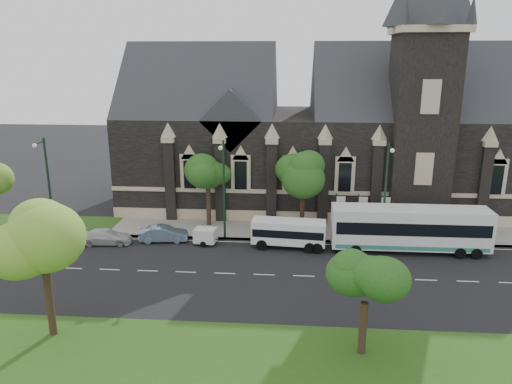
# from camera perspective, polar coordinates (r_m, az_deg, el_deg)

# --- Properties ---
(ground) EXTENTS (160.00, 160.00, 0.00)m
(ground) POSITION_cam_1_polar(r_m,az_deg,el_deg) (36.87, 0.96, -9.78)
(ground) COLOR black
(ground) RESTS_ON ground
(sidewalk) EXTENTS (80.00, 5.00, 0.15)m
(sidewalk) POSITION_cam_1_polar(r_m,az_deg,el_deg) (45.60, 1.68, -4.56)
(sidewalk) COLOR gray
(sidewalk) RESTS_ON ground
(museum) EXTENTS (40.00, 17.70, 29.90)m
(museum) POSITION_cam_1_polar(r_m,az_deg,el_deg) (52.67, 7.85, 7.16)
(museum) COLOR black
(museum) RESTS_ON ground
(tree_park_near) EXTENTS (4.42, 4.42, 8.56)m
(tree_park_near) POSITION_cam_1_polar(r_m,az_deg,el_deg) (29.58, -23.57, -4.29)
(tree_park_near) COLOR black
(tree_park_near) RESTS_ON ground
(tree_park_east) EXTENTS (3.40, 3.40, 6.28)m
(tree_park_east) POSITION_cam_1_polar(r_m,az_deg,el_deg) (26.76, 13.27, -9.59)
(tree_park_east) COLOR black
(tree_park_east) RESTS_ON ground
(tree_walk_right) EXTENTS (4.08, 4.08, 7.80)m
(tree_walk_right) POSITION_cam_1_polar(r_m,az_deg,el_deg) (45.09, 5.89, 2.75)
(tree_walk_right) COLOR black
(tree_walk_right) RESTS_ON ground
(tree_walk_left) EXTENTS (3.91, 3.91, 7.64)m
(tree_walk_left) POSITION_cam_1_polar(r_m,az_deg,el_deg) (45.74, -5.48, 2.84)
(tree_walk_left) COLOR black
(tree_walk_left) RESTS_ON ground
(street_lamp_near) EXTENTS (0.36, 1.88, 9.00)m
(street_lamp_near) POSITION_cam_1_polar(r_m,az_deg,el_deg) (42.51, 15.16, 0.50)
(street_lamp_near) COLOR black
(street_lamp_near) RESTS_ON ground
(street_lamp_mid) EXTENTS (0.36, 1.88, 9.00)m
(street_lamp_mid) POSITION_cam_1_polar(r_m,az_deg,el_deg) (42.15, -3.87, 0.89)
(street_lamp_mid) COLOR black
(street_lamp_mid) RESTS_ON ground
(street_lamp_far) EXTENTS (0.36, 1.88, 9.00)m
(street_lamp_far) POSITION_cam_1_polar(r_m,az_deg,el_deg) (47.14, -23.50, 1.20)
(street_lamp_far) COLOR black
(street_lamp_far) RESTS_ON ground
(banner_flag_left) EXTENTS (0.90, 0.10, 4.00)m
(banner_flag_left) POSITION_cam_1_polar(r_m,az_deg,el_deg) (44.55, 9.78, -2.15)
(banner_flag_left) COLOR black
(banner_flag_left) RESTS_ON ground
(banner_flag_center) EXTENTS (0.90, 0.10, 4.00)m
(banner_flag_center) POSITION_cam_1_polar(r_m,az_deg,el_deg) (44.79, 12.33, -2.19)
(banner_flag_center) COLOR black
(banner_flag_center) RESTS_ON ground
(banner_flag_right) EXTENTS (0.90, 0.10, 4.00)m
(banner_flag_right) POSITION_cam_1_polar(r_m,az_deg,el_deg) (45.11, 14.84, -2.22)
(banner_flag_right) COLOR black
(banner_flag_right) RESTS_ON ground
(tour_coach) EXTENTS (12.96, 2.99, 3.78)m
(tour_coach) POSITION_cam_1_polar(r_m,az_deg,el_deg) (42.41, 17.76, -4.08)
(tour_coach) COLOR white
(tour_coach) RESTS_ON ground
(shuttle_bus) EXTENTS (6.42, 2.73, 2.42)m
(shuttle_bus) POSITION_cam_1_polar(r_m,az_deg,el_deg) (41.44, 3.94, -4.74)
(shuttle_bus) COLOR white
(shuttle_bus) RESTS_ON ground
(box_trailer) EXTENTS (2.75, 1.62, 1.43)m
(box_trailer) POSITION_cam_1_polar(r_m,az_deg,el_deg) (42.47, -6.02, -5.14)
(box_trailer) COLOR silver
(box_trailer) RESTS_ON ground
(sedan) EXTENTS (4.44, 2.01, 1.41)m
(sedan) POSITION_cam_1_polar(r_m,az_deg,el_deg) (43.72, -10.90, -4.87)
(sedan) COLOR #728BA5
(sedan) RESTS_ON ground
(car_far_red) EXTENTS (4.12, 1.79, 1.38)m
(car_far_red) POSITION_cam_1_polar(r_m,az_deg,el_deg) (47.12, -22.33, -4.31)
(car_far_red) COLOR maroon
(car_far_red) RESTS_ON ground
(car_far_white) EXTENTS (4.60, 2.20, 1.29)m
(car_far_white) POSITION_cam_1_polar(r_m,az_deg,el_deg) (44.42, -17.32, -5.07)
(car_far_white) COLOR silver
(car_far_white) RESTS_ON ground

